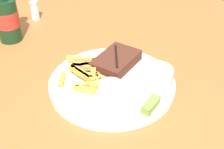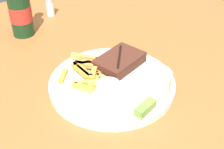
# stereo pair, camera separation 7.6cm
# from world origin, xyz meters

# --- Properties ---
(dining_table) EXTENTS (1.42, 1.39, 0.76)m
(dining_table) POSITION_xyz_m (0.00, 0.00, 0.70)
(dining_table) COLOR #935B2D
(dining_table) RESTS_ON ground_plane
(dinner_plate) EXTENTS (0.32, 0.32, 0.02)m
(dinner_plate) POSITION_xyz_m (0.00, 0.00, 0.77)
(dinner_plate) COLOR white
(dinner_plate) RESTS_ON dining_table
(steak_portion) EXTENTS (0.15, 0.12, 0.03)m
(steak_portion) POSITION_xyz_m (0.06, 0.04, 0.80)
(steak_portion) COLOR #472319
(steak_portion) RESTS_ON dinner_plate
(fries_pile) EXTENTS (0.14, 0.16, 0.02)m
(fries_pile) POSITION_xyz_m (-0.03, 0.06, 0.80)
(fries_pile) COLOR gold
(fries_pile) RESTS_ON dinner_plate
(coleslaw_cup) EXTENTS (0.08, 0.08, 0.06)m
(coleslaw_cup) POSITION_xyz_m (0.05, -0.10, 0.82)
(coleslaw_cup) COLOR white
(coleslaw_cup) RESTS_ON dinner_plate
(dipping_sauce_cup) EXTENTS (0.06, 0.06, 0.03)m
(dipping_sauce_cup) POSITION_xyz_m (-0.03, -0.03, 0.80)
(dipping_sauce_cup) COLOR silver
(dipping_sauce_cup) RESTS_ON dinner_plate
(pickle_spear) EXTENTS (0.06, 0.03, 0.02)m
(pickle_spear) POSITION_xyz_m (-0.01, -0.13, 0.79)
(pickle_spear) COLOR olive
(pickle_spear) RESTS_ON dinner_plate
(fork_utensil) EXTENTS (0.12, 0.07, 0.00)m
(fork_utensil) POSITION_xyz_m (-0.08, 0.04, 0.78)
(fork_utensil) COLOR #B7B7BC
(fork_utensil) RESTS_ON dinner_plate
(knife_utensil) EXTENTS (0.13, 0.13, 0.01)m
(knife_utensil) POSITION_xyz_m (0.01, 0.05, 0.79)
(knife_utensil) COLOR #B7B7BC
(knife_utensil) RESTS_ON dinner_plate
(beer_bottle) EXTENTS (0.07, 0.07, 0.21)m
(beer_bottle) POSITION_xyz_m (-0.06, 0.40, 0.84)
(beer_bottle) COLOR #143319
(beer_bottle) RESTS_ON dining_table
(salt_shaker) EXTENTS (0.03, 0.03, 0.07)m
(salt_shaker) POSITION_xyz_m (0.08, 0.47, 0.80)
(salt_shaker) COLOR white
(salt_shaker) RESTS_ON dining_table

